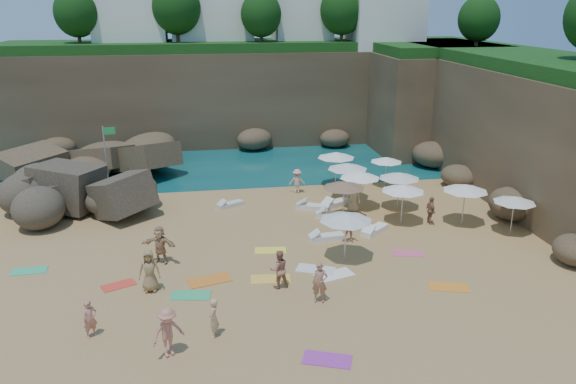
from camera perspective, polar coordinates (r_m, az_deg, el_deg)
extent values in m
plane|color=tan|center=(28.77, -2.98, -5.87)|extent=(120.00, 120.00, 0.00)
plane|color=#0C4751|center=(57.36, -6.41, 6.52)|extent=(120.00, 120.00, 0.00)
cube|color=brown|center=(51.87, -4.01, 9.80)|extent=(44.00, 8.00, 8.00)
cube|color=brown|center=(41.18, 22.94, 6.07)|extent=(8.00, 30.00, 8.00)
cube|color=brown|center=(50.73, 13.91, 9.11)|extent=(10.00, 12.00, 8.00)
cube|color=white|center=(52.31, -15.75, 16.69)|extent=(6.00, 5.00, 5.50)
cube|color=white|center=(53.07, -7.80, 17.74)|extent=(7.00, 6.00, 6.50)
cube|color=white|center=(52.97, 1.35, 17.09)|extent=(5.00, 5.00, 5.00)
cube|color=white|center=(52.78, 9.63, 17.38)|extent=(6.00, 6.00, 6.00)
sphere|color=#11380F|center=(50.88, -20.70, 16.69)|extent=(3.60, 3.60, 3.60)
sphere|color=#11380F|center=(50.05, -11.30, 17.93)|extent=(4.05, 4.05, 4.05)
sphere|color=#11380F|center=(49.38, -2.75, 17.59)|extent=(3.42, 3.42, 3.42)
sphere|color=#11380F|center=(50.68, 5.53, 17.92)|extent=(3.78, 3.78, 3.78)
sphere|color=#11380F|center=(47.36, 18.82, 16.33)|extent=(3.15, 3.15, 3.15)
cylinder|color=white|center=(58.75, -24.51, 8.24)|extent=(0.10, 0.10, 6.00)
cylinder|color=white|center=(58.38, -23.08, 8.37)|extent=(0.10, 0.10, 6.00)
cylinder|color=white|center=(58.04, -21.63, 8.50)|extent=(0.10, 0.10, 6.00)
cylinder|color=silver|center=(39.86, -18.02, 3.43)|extent=(0.08, 0.08, 4.19)
cube|color=green|center=(39.40, -17.69, 5.93)|extent=(0.73, 0.17, 0.47)
cylinder|color=silver|center=(34.31, 7.25, 0.07)|extent=(0.06, 0.06, 2.18)
cone|color=white|center=(34.00, 7.32, 1.72)|extent=(2.44, 2.44, 0.37)
cylinder|color=silver|center=(38.36, 4.87, 2.23)|extent=(0.07, 0.07, 2.27)
cone|color=white|center=(38.07, 4.91, 3.78)|extent=(2.54, 2.54, 0.39)
cylinder|color=silver|center=(38.87, 9.88, 1.97)|extent=(0.06, 0.06, 1.92)
cone|color=white|center=(38.62, 9.96, 3.27)|extent=(2.16, 2.16, 0.33)
cylinder|color=silver|center=(34.55, 11.14, 0.00)|extent=(0.06, 0.06, 2.19)
cone|color=silver|center=(34.23, 11.25, 1.66)|extent=(2.46, 2.46, 0.37)
cylinder|color=silver|center=(33.08, 17.41, -1.32)|extent=(0.07, 0.07, 2.23)
cone|color=silver|center=(32.75, 17.59, 0.42)|extent=(2.51, 2.51, 0.38)
cylinder|color=silver|center=(35.78, 6.01, 0.98)|extent=(0.07, 0.07, 2.26)
cone|color=silver|center=(35.47, 6.07, 2.63)|extent=(2.54, 2.54, 0.39)
cylinder|color=silver|center=(32.40, 5.67, -0.99)|extent=(0.06, 0.06, 2.18)
cone|color=red|center=(32.07, 5.73, 0.76)|extent=(2.45, 2.45, 0.37)
cylinder|color=silver|center=(32.38, 11.51, -1.32)|extent=(0.06, 0.06, 2.16)
cone|color=white|center=(32.05, 11.62, 0.40)|extent=(2.42, 2.42, 0.37)
cylinder|color=silver|center=(27.37, 5.84, -4.65)|extent=(0.07, 0.07, 2.30)
cone|color=silver|center=(26.96, 5.92, -2.52)|extent=(2.58, 2.58, 0.39)
cylinder|color=silver|center=(32.70, 21.83, -2.28)|extent=(0.06, 0.06, 2.00)
cone|color=silver|center=(32.39, 22.03, -0.71)|extent=(2.24, 2.24, 0.34)
cube|color=silver|center=(34.80, -5.90, -1.28)|extent=(1.73, 1.27, 0.26)
cube|color=silver|center=(34.15, 2.54, -1.54)|extent=(2.12, 1.42, 0.31)
cube|color=white|center=(34.87, 4.86, -1.16)|extent=(2.05, 1.55, 0.31)
cube|color=silver|center=(29.89, 3.93, -4.62)|extent=(1.91, 0.79, 0.29)
cube|color=white|center=(32.93, 4.49, -2.38)|extent=(1.96, 1.13, 0.29)
cube|color=white|center=(31.11, 8.80, -3.85)|extent=(1.83, 1.70, 0.29)
cube|color=orange|center=(25.96, -7.98, -8.86)|extent=(2.13, 1.46, 0.03)
cube|color=#32B16C|center=(24.85, -9.86, -10.30)|extent=(1.81, 1.12, 0.03)
cube|color=yellow|center=(25.83, -1.78, -8.83)|extent=(1.86, 1.06, 0.03)
cube|color=silver|center=(26.72, 2.83, -7.85)|extent=(2.01, 1.57, 0.03)
cube|color=purple|center=(20.66, 4.01, -16.61)|extent=(1.90, 1.40, 0.03)
cube|color=red|center=(26.40, -16.84, -9.06)|extent=(1.64, 1.26, 0.03)
cube|color=#E2587F|center=(28.93, 12.05, -6.11)|extent=(1.68, 1.13, 0.03)
cube|color=orange|center=(26.14, 16.03, -9.26)|extent=(1.90, 1.33, 0.03)
cube|color=#34B77A|center=(29.21, -24.83, -7.28)|extent=(1.63, 0.87, 0.03)
cube|color=#FFF143|center=(28.63, -1.79, -5.95)|extent=(1.67, 0.98, 0.03)
cube|color=white|center=(26.27, 4.72, -8.39)|extent=(1.98, 1.38, 0.03)
imported|color=#BC7463|center=(22.69, -19.47, -12.06)|extent=(0.65, 0.61, 1.50)
imported|color=#A86C54|center=(24.77, -0.93, -7.84)|extent=(0.95, 0.79, 1.76)
imported|color=#F5AC8B|center=(36.94, 0.93, 1.12)|extent=(1.11, 0.64, 1.62)
imported|color=#99684C|center=(32.72, 14.30, -1.83)|extent=(0.46, 0.97, 1.62)
imported|color=tan|center=(33.73, 6.67, -0.65)|extent=(0.95, 0.76, 1.71)
imported|color=tan|center=(34.44, -15.54, -0.87)|extent=(1.53, 1.19, 1.65)
imported|color=tan|center=(21.61, -7.57, -12.57)|extent=(0.52, 0.65, 1.57)
imported|color=tan|center=(21.12, -11.97, -15.39)|extent=(1.96, 2.21, 0.50)
imported|color=#96754B|center=(25.46, -13.78, -9.23)|extent=(1.00, 1.92, 0.50)
imported|color=tan|center=(27.93, -12.78, -6.57)|extent=(2.29, 2.37, 0.49)
imported|color=#A56C52|center=(23.97, 3.22, -10.65)|extent=(0.97, 1.84, 0.42)
imported|color=#F2A189|center=(29.68, 6.25, -4.53)|extent=(1.38, 1.78, 0.61)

